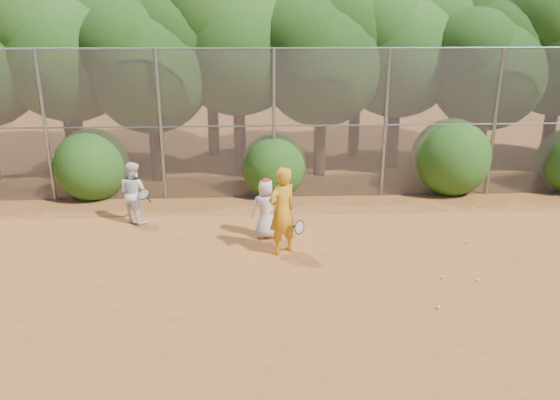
{
  "coord_description": "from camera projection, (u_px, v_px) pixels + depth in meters",
  "views": [
    {
      "loc": [
        -1.5,
        -8.39,
        4.82
      ],
      "look_at": [
        -1.0,
        2.5,
        1.1
      ],
      "focal_mm": 35.0,
      "sensor_mm": 36.0,
      "label": 1
    }
  ],
  "objects": [
    {
      "name": "ground",
      "position": [
        343.0,
        304.0,
        9.56
      ],
      "size": [
        80.0,
        80.0,
        0.0
      ],
      "primitive_type": "plane",
      "color": "#995322",
      "rests_on": "ground"
    },
    {
      "name": "fence_back",
      "position": [
        307.0,
        124.0,
        14.56
      ],
      "size": [
        20.05,
        0.09,
        4.03
      ],
      "color": "gray",
      "rests_on": "ground"
    },
    {
      "name": "tree_1",
      "position": [
        68.0,
        38.0,
        15.98
      ],
      "size": [
        4.64,
        4.03,
        6.35
      ],
      "color": "black",
      "rests_on": "ground"
    },
    {
      "name": "tree_2",
      "position": [
        151.0,
        60.0,
        15.61
      ],
      "size": [
        3.99,
        3.47,
        5.47
      ],
      "color": "black",
      "rests_on": "ground"
    },
    {
      "name": "tree_3",
      "position": [
        239.0,
        29.0,
        16.41
      ],
      "size": [
        4.89,
        4.26,
        6.7
      ],
      "color": "black",
      "rests_on": "ground"
    },
    {
      "name": "tree_4",
      "position": [
        323.0,
        52.0,
        16.15
      ],
      "size": [
        4.19,
        3.64,
        5.73
      ],
      "color": "black",
      "rests_on": "ground"
    },
    {
      "name": "tree_5",
      "position": [
        401.0,
        40.0,
        16.93
      ],
      "size": [
        4.51,
        3.92,
        6.17
      ],
      "color": "black",
      "rests_on": "ground"
    },
    {
      "name": "tree_6",
      "position": [
        490.0,
        62.0,
        16.27
      ],
      "size": [
        3.86,
        3.36,
        5.29
      ],
      "color": "black",
      "rests_on": "ground"
    },
    {
      "name": "tree_9",
      "position": [
        60.0,
        30.0,
        18.06
      ],
      "size": [
        4.83,
        4.2,
        6.62
      ],
      "color": "black",
      "rests_on": "ground"
    },
    {
      "name": "tree_10",
      "position": [
        211.0,
        20.0,
        18.38
      ],
      "size": [
        5.15,
        4.48,
        7.06
      ],
      "color": "black",
      "rests_on": "ground"
    },
    {
      "name": "tree_11",
      "position": [
        360.0,
        35.0,
        18.36
      ],
      "size": [
        4.64,
        4.03,
        6.35
      ],
      "color": "black",
      "rests_on": "ground"
    },
    {
      "name": "tree_12",
      "position": [
        485.0,
        24.0,
        19.01
      ],
      "size": [
        5.02,
        4.37,
        6.88
      ],
      "color": "black",
      "rests_on": "ground"
    },
    {
      "name": "bush_0",
      "position": [
        92.0,
        161.0,
        14.93
      ],
      "size": [
        2.0,
        2.0,
        2.0
      ],
      "primitive_type": "sphere",
      "color": "#1F4C13",
      "rests_on": "ground"
    },
    {
      "name": "bush_1",
      "position": [
        274.0,
        163.0,
        15.18
      ],
      "size": [
        1.8,
        1.8,
        1.8
      ],
      "primitive_type": "sphere",
      "color": "#1F4C13",
      "rests_on": "ground"
    },
    {
      "name": "bush_2",
      "position": [
        451.0,
        154.0,
        15.33
      ],
      "size": [
        2.2,
        2.2,
        2.2
      ],
      "primitive_type": "sphere",
      "color": "#1F4C13",
      "rests_on": "ground"
    },
    {
      "name": "player_yellow",
      "position": [
        282.0,
        211.0,
        11.34
      ],
      "size": [
        0.89,
        0.77,
        1.88
      ],
      "rotation": [
        0.0,
        0.0,
        3.79
      ],
      "color": "orange",
      "rests_on": "ground"
    },
    {
      "name": "player_teen",
      "position": [
        266.0,
        208.0,
        12.24
      ],
      "size": [
        0.69,
        0.47,
        1.39
      ],
      "rotation": [
        0.0,
        0.0,
        3.2
      ],
      "color": "silver",
      "rests_on": "ground"
    },
    {
      "name": "player_white",
      "position": [
        134.0,
        192.0,
        13.13
      ],
      "size": [
        0.95,
        0.92,
        1.51
      ],
      "rotation": [
        0.0,
        0.0,
        2.56
      ],
      "color": "white",
      "rests_on": "ground"
    },
    {
      "name": "ball_0",
      "position": [
        442.0,
        277.0,
        10.46
      ],
      "size": [
        0.07,
        0.07,
        0.07
      ],
      "primitive_type": "sphere",
      "color": "yellow",
      "rests_on": "ground"
    },
    {
      "name": "ball_1",
      "position": [
        466.0,
        242.0,
        12.1
      ],
      "size": [
        0.07,
        0.07,
        0.07
      ],
      "primitive_type": "sphere",
      "color": "yellow",
      "rests_on": "ground"
    },
    {
      "name": "ball_2",
      "position": [
        477.0,
        280.0,
        10.36
      ],
      "size": [
        0.07,
        0.07,
        0.07
      ],
      "primitive_type": "sphere",
      "color": "yellow",
      "rests_on": "ground"
    },
    {
      "name": "ball_3",
      "position": [
        438.0,
        308.0,
        9.39
      ],
      "size": [
        0.07,
        0.07,
        0.07
      ],
      "primitive_type": "sphere",
      "color": "yellow",
      "rests_on": "ground"
    },
    {
      "name": "ball_4",
      "position": [
        473.0,
        208.0,
        14.19
      ],
      "size": [
        0.07,
        0.07,
        0.07
      ],
      "primitive_type": "sphere",
      "color": "yellow",
      "rests_on": "ground"
    }
  ]
}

